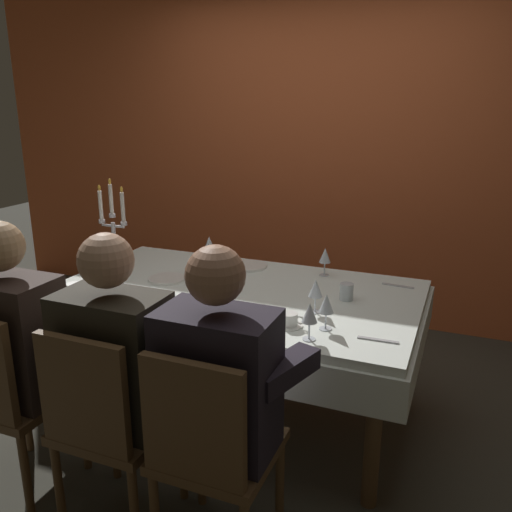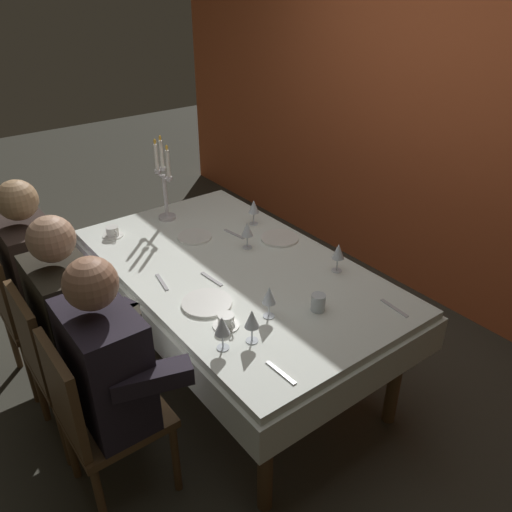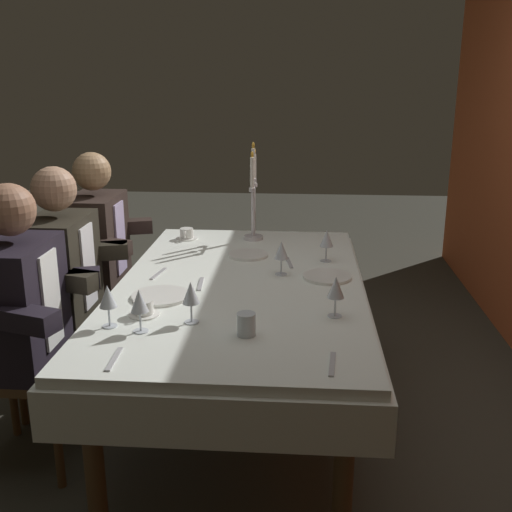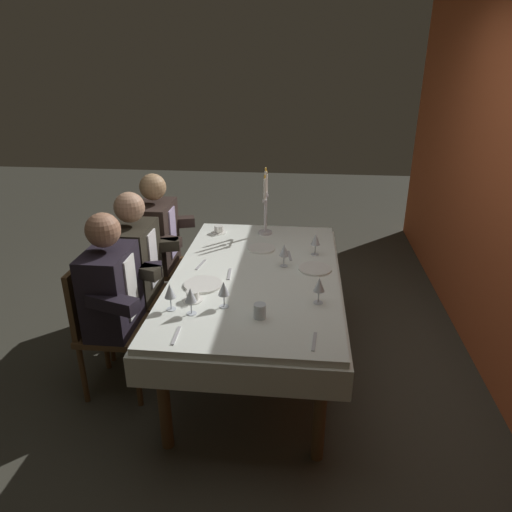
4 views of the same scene
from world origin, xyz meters
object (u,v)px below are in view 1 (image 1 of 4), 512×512
candelabra (114,236)px  dining_table (235,311)px  wine_glass_1 (315,289)px  dinner_plate_1 (248,266)px  wine_glass_4 (325,256)px  wine_glass_0 (310,314)px  wine_glass_3 (209,244)px  seated_diner_2 (217,381)px  wine_glass_5 (326,305)px  dinner_plate_0 (167,279)px  wine_glass_2 (228,257)px  seated_diner_1 (113,359)px  coffee_cup_1 (74,290)px  dinner_plate_2 (250,316)px  seated_diner_0 (10,337)px  coffee_cup_0 (289,320)px  water_tumbler_0 (347,292)px

candelabra → dining_table: bearing=0.2°
candelabra → wine_glass_1: 1.24m
dinner_plate_1 → wine_glass_4: 0.48m
wine_glass_0 → wine_glass_3: bearing=136.9°
seated_diner_2 → candelabra: bearing=140.9°
wine_glass_3 → wine_glass_5: (0.93, -0.71, 0.00)m
dinner_plate_0 → wine_glass_2: bearing=32.4°
seated_diner_1 → seated_diner_2: bearing=0.0°
dinner_plate_1 → coffee_cup_1: size_ratio=1.71×
coffee_cup_1 → seated_diner_2: size_ratio=0.11×
wine_glass_3 → dinner_plate_1: bearing=-0.6°
wine_glass_2 → candelabra: bearing=-163.7°
candelabra → seated_diner_2: candelabra is taller
dinner_plate_1 → coffee_cup_1: bearing=-129.6°
wine_glass_1 → wine_glass_0: bearing=-78.4°
dining_table → dinner_plate_2: 0.40m
wine_glass_1 → wine_glass_5: size_ratio=1.00×
wine_glass_2 → seated_diner_0: size_ratio=0.13×
dinner_plate_0 → coffee_cup_0: 0.90m
seated_diner_0 → seated_diner_1: (0.53, 0.00, 0.00)m
dinner_plate_1 → wine_glass_2: bearing=-99.1°
coffee_cup_0 → coffee_cup_1: same height
wine_glass_2 → wine_glass_3: size_ratio=1.00×
dining_table → coffee_cup_0: (0.42, -0.34, 0.15)m
wine_glass_4 → seated_diner_1: size_ratio=0.13×
dinner_plate_0 → seated_diner_0: seated_diner_0 is taller
coffee_cup_0 → dinner_plate_1: bearing=124.8°
wine_glass_2 → wine_glass_3: bearing=136.3°
dinner_plate_0 → coffee_cup_1: 0.50m
seated_diner_1 → dinner_plate_2: bearing=59.4°
wine_glass_0 → candelabra: bearing=161.5°
dining_table → seated_diner_2: 0.95m
candelabra → wine_glass_1: size_ratio=3.35×
wine_glass_3 → seated_diner_2: bearing=-62.0°
candelabra → seated_diner_0: (0.10, -0.88, -0.23)m
dinner_plate_1 → wine_glass_1: size_ratio=1.38×
wine_glass_0 → seated_diner_2: 0.51m
candelabra → wine_glass_4: candelabra is taller
dinner_plate_2 → wine_glass_5: wine_glass_5 is taller
dining_table → wine_glass_1: bearing=-16.1°
candelabra → coffee_cup_0: size_ratio=4.16×
wine_glass_1 → wine_glass_2: size_ratio=1.00×
dinner_plate_1 → wine_glass_3: size_ratio=1.38×
wine_glass_3 → coffee_cup_1: size_ratio=1.24×
water_tumbler_0 → coffee_cup_0: size_ratio=0.64×
dinner_plate_0 → wine_glass_0: 1.05m
dinner_plate_0 → dinner_plate_1: 0.51m
dinner_plate_0 → candelabra: bearing=180.0°
wine_glass_3 → coffee_cup_1: wine_glass_3 is taller
dining_table → seated_diner_1: bearing=-97.7°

